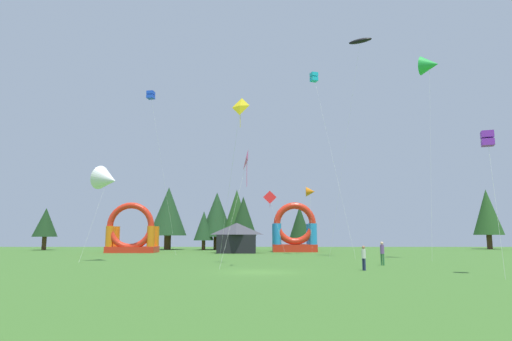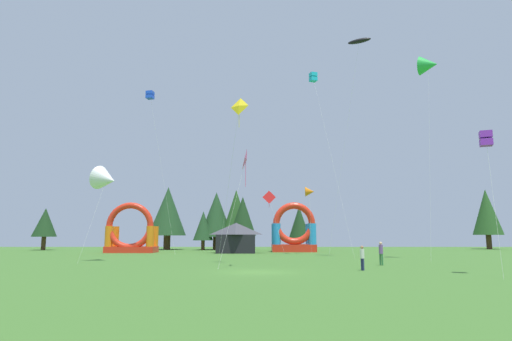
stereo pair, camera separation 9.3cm
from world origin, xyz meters
The scene contains 24 objects.
ground_plane centered at (0.00, 0.00, 0.00)m, with size 120.00×120.00×0.00m, color #3D6B28.
kite_yellow_diamond centered at (-1.48, 7.02, 12.85)m, with size 2.63×5.80×13.50m.
kite_black_parafoil centered at (11.39, 17.29, 23.51)m, with size 5.02×3.03×23.94m.
kite_white_delta centered at (-13.67, 11.28, 7.36)m, with size 3.10×4.01×8.64m.
kite_orange_delta centered at (6.85, 27.38, 7.82)m, with size 1.23×2.40×8.46m.
kite_blue_box centered at (-13.50, 25.10, 19.90)m, with size 4.37×1.18×20.41m.
kite_green_delta centered at (17.34, 13.62, 19.26)m, with size 3.33×4.08×20.30m.
kite_red_diamond centered at (1.66, 27.56, 6.98)m, with size 2.43×2.10×7.62m.
kite_pink_diamond centered at (-0.73, 4.42, 7.84)m, with size 2.16×2.61×8.47m.
kite_purple_box centered at (13.82, -2.36, 8.05)m, with size 1.18×2.44×8.51m.
kite_cyan_box centered at (7.00, 22.85, 21.43)m, with size 3.15×8.17×22.02m.
person_near_camera centered at (9.66, 6.21, 1.07)m, with size 0.44×0.44×1.80m.
person_left_edge centered at (7.01, 1.32, 0.96)m, with size 0.38×0.38×1.62m.
inflatable_blue_arch centered at (-16.74, 30.51, 2.31)m, with size 6.47×3.63×6.64m.
inflatable_red_slide centered at (5.28, 33.51, 2.41)m, with size 6.09×4.09×6.86m.
festival_tent centered at (-2.65, 29.71, 1.96)m, with size 5.01×4.02×3.93m.
tree_row_0 centered at (-33.45, 41.03, 4.27)m, with size 3.75×3.75×6.57m.
tree_row_1 centered at (-14.52, 43.36, 6.17)m, with size 6.05×6.05×10.17m.
tree_row_2 centered at (-8.41, 41.33, 3.77)m, with size 3.15×3.15×6.09m.
tree_row_3 centered at (-6.50, 42.90, 5.63)m, with size 5.41×5.41×9.28m.
tree_row_4 centered at (-3.23, 42.19, 6.05)m, with size 4.47×4.47×9.62m.
tree_row_5 centered at (-2.11, 40.29, 5.23)m, with size 4.15×4.15×8.34m.
tree_row_6 centered at (7.11, 43.89, 4.42)m, with size 3.48×3.48×7.07m.
tree_row_7 centered at (39.19, 45.84, 6.17)m, with size 4.81×4.81×10.08m.
Camera 2 is at (-0.03, -27.80, 2.30)m, focal length 30.35 mm.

